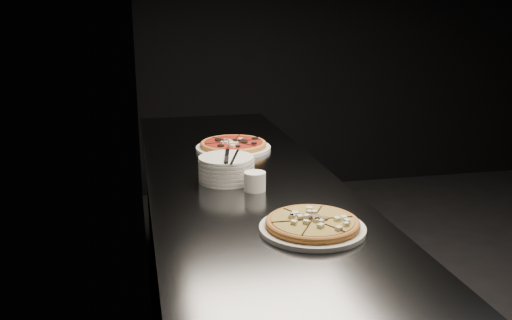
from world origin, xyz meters
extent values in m
cube|color=black|center=(-2.50, 0.00, 1.40)|extent=(0.02, 5.00, 2.80)
cube|color=black|center=(0.00, 2.50, 1.40)|extent=(5.00, 0.02, 2.80)
cube|color=#56585D|center=(-2.13, 0.00, 0.45)|extent=(0.70, 2.40, 0.90)
cube|color=#56585D|center=(-2.13, 0.00, 0.91)|extent=(0.74, 2.44, 0.02)
cylinder|color=white|center=(-2.03, -0.64, 0.93)|extent=(0.32, 0.32, 0.02)
cylinder|color=#D1863E|center=(-2.03, -0.64, 0.94)|extent=(0.29, 0.29, 0.01)
torus|color=#D1863E|center=(-2.03, -0.64, 0.95)|extent=(0.30, 0.30, 0.02)
cylinder|color=#DDC049|center=(-2.03, -0.64, 0.95)|extent=(0.26, 0.26, 0.01)
cylinder|color=white|center=(-2.09, 0.37, 0.93)|extent=(0.35, 0.35, 0.02)
cylinder|color=#D1863E|center=(-2.09, 0.37, 0.94)|extent=(0.34, 0.34, 0.01)
torus|color=#D1863E|center=(-2.09, 0.37, 0.95)|extent=(0.35, 0.35, 0.02)
cylinder|color=maroon|center=(-2.09, 0.37, 0.96)|extent=(0.30, 0.30, 0.01)
cylinder|color=white|center=(-2.20, -0.09, 0.93)|extent=(0.21, 0.21, 0.02)
cylinder|color=white|center=(-2.20, -0.09, 0.94)|extent=(0.21, 0.21, 0.02)
cylinder|color=white|center=(-2.20, -0.09, 0.96)|extent=(0.21, 0.21, 0.02)
cylinder|color=white|center=(-2.20, -0.09, 0.98)|extent=(0.21, 0.21, 0.02)
cylinder|color=white|center=(-2.20, -0.09, 0.99)|extent=(0.21, 0.21, 0.02)
cylinder|color=white|center=(-2.20, -0.09, 1.01)|extent=(0.21, 0.21, 0.02)
cube|color=silver|center=(-2.19, -0.04, 1.02)|extent=(0.04, 0.14, 0.00)
cube|color=black|center=(-2.20, -0.14, 1.02)|extent=(0.03, 0.09, 0.01)
cube|color=silver|center=(-2.16, -0.10, 1.02)|extent=(0.11, 0.19, 0.00)
cylinder|color=white|center=(-2.11, -0.23, 0.95)|extent=(0.08, 0.08, 0.07)
cylinder|color=black|center=(-2.11, -0.23, 0.98)|extent=(0.06, 0.06, 0.01)
camera|label=1|loc=(-2.54, -2.18, 1.59)|focal=40.00mm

